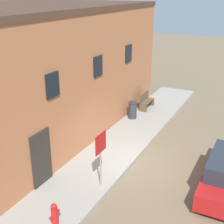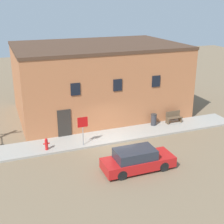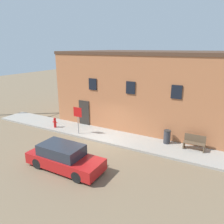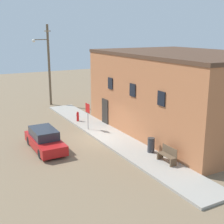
# 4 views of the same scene
# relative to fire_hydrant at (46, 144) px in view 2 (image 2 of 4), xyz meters

# --- Properties ---
(ground_plane) EXTENTS (80.00, 80.00, 0.00)m
(ground_plane) POSITION_rel_fire_hydrant_xyz_m (4.57, -0.56, -0.56)
(ground_plane) COLOR #7A664C
(sidewalk) EXTENTS (21.32, 2.37, 0.15)m
(sidewalk) POSITION_rel_fire_hydrant_xyz_m (4.57, 0.63, -0.49)
(sidewalk) COLOR #9E998E
(sidewalk) RESTS_ON ground
(brick_building) EXTENTS (14.06, 9.48, 6.12)m
(brick_building) POSITION_rel_fire_hydrant_xyz_m (5.85, 6.49, 2.50)
(brick_building) COLOR #B26B42
(brick_building) RESTS_ON ground
(fire_hydrant) EXTENTS (0.43, 0.21, 0.83)m
(fire_hydrant) POSITION_rel_fire_hydrant_xyz_m (0.00, 0.00, 0.00)
(fire_hydrant) COLOR red
(fire_hydrant) RESTS_ON sidewalk
(stop_sign) EXTENTS (0.72, 0.06, 2.07)m
(stop_sign) POSITION_rel_fire_hydrant_xyz_m (2.51, -0.18, 1.04)
(stop_sign) COLOR gray
(stop_sign) RESTS_ON sidewalk
(bench) EXTENTS (1.30, 0.44, 0.96)m
(bench) POSITION_rel_fire_hydrant_xyz_m (10.60, 1.24, 0.03)
(bench) COLOR brown
(bench) RESTS_ON sidewalk
(trash_bin) EXTENTS (0.47, 0.47, 0.94)m
(trash_bin) POSITION_rel_fire_hydrant_xyz_m (8.82, 1.34, 0.06)
(trash_bin) COLOR #333338
(trash_bin) RESTS_ON sidewalk
(parked_car) EXTENTS (4.37, 1.65, 1.37)m
(parked_car) POSITION_rel_fire_hydrant_xyz_m (4.67, -4.32, 0.09)
(parked_car) COLOR black
(parked_car) RESTS_ON ground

